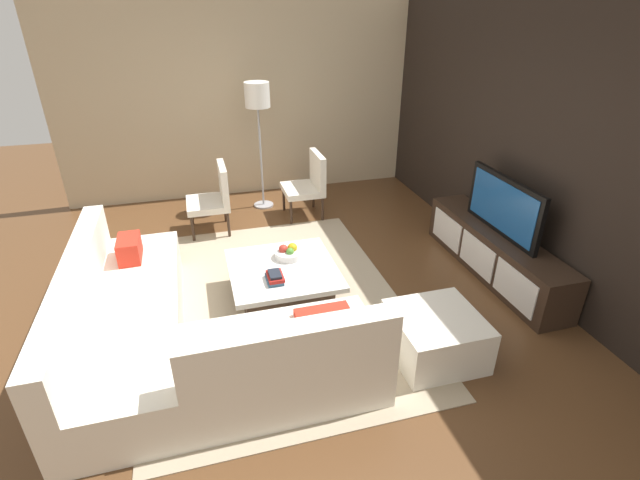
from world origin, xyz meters
TOP-DOWN VIEW (x-y plane):
  - ground_plane at (0.00, 0.00)m, footprint 14.00×14.00m
  - feature_wall_back at (0.00, 2.70)m, footprint 6.40×0.12m
  - side_wall_left at (-3.20, 0.20)m, footprint 0.12×5.20m
  - area_rug at (-0.10, 0.00)m, footprint 3.39×2.43m
  - media_console at (-0.00, 2.40)m, footprint 2.09×0.43m
  - television at (0.00, 2.40)m, footprint 1.14×0.06m
  - sectional_couch at (0.53, -0.90)m, footprint 2.54×2.33m
  - coffee_table at (-0.10, 0.10)m, footprint 1.03×1.02m
  - accent_chair_near at (-1.89, -0.40)m, footprint 0.56×0.52m
  - floor_lamp at (-2.53, 0.30)m, footprint 0.33×0.33m
  - ottoman at (1.03, 1.15)m, footprint 0.70×0.70m
  - fruit_bowl at (-0.28, 0.20)m, footprint 0.28×0.28m
  - accent_chair_far at (-2.04, 0.86)m, footprint 0.56×0.51m
  - book_stack at (0.12, -0.02)m, footprint 0.22×0.15m

SIDE VIEW (x-z plane):
  - ground_plane at x=0.00m, z-range 0.00..0.00m
  - area_rug at x=-0.10m, z-range 0.00..0.01m
  - ottoman at x=1.03m, z-range 0.00..0.40m
  - coffee_table at x=-0.10m, z-range 0.01..0.39m
  - media_console at x=0.00m, z-range 0.00..0.50m
  - sectional_couch at x=0.53m, z-range -0.12..0.70m
  - book_stack at x=0.12m, z-range 0.38..0.47m
  - fruit_bowl at x=-0.28m, z-range 0.36..0.50m
  - accent_chair_near at x=-1.89m, z-range 0.05..0.92m
  - accent_chair_far at x=-2.04m, z-range 0.06..0.93m
  - television at x=0.00m, z-range 0.50..1.10m
  - feature_wall_back at x=0.00m, z-range 0.00..2.80m
  - side_wall_left at x=-3.20m, z-range 0.00..2.80m
  - floor_lamp at x=-2.53m, z-range 0.60..2.33m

